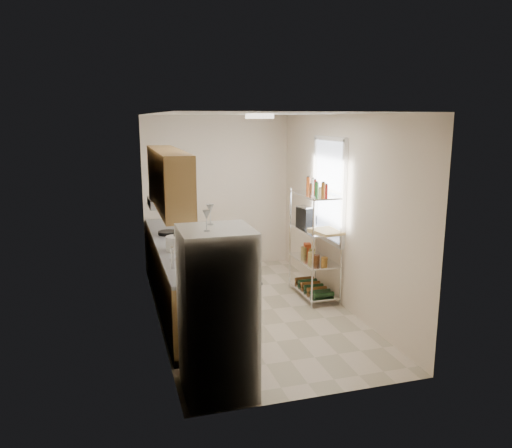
{
  "coord_description": "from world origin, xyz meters",
  "views": [
    {
      "loc": [
        -1.74,
        -6.08,
        2.55
      ],
      "look_at": [
        0.12,
        0.25,
        1.14
      ],
      "focal_mm": 35.0,
      "sensor_mm": 36.0,
      "label": 1
    }
  ],
  "objects": [
    {
      "name": "upper_cabinets",
      "position": [
        -1.05,
        0.1,
        1.81
      ],
      "size": [
        0.33,
        2.2,
        0.72
      ],
      "primitive_type": "cube",
      "color": "#A07544",
      "rests_on": "room"
    },
    {
      "name": "wine_glass_a",
      "position": [
        -0.89,
        -1.68,
        1.68
      ],
      "size": [
        0.07,
        0.07,
        0.19
      ],
      "primitive_type": null,
      "color": "silver",
      "rests_on": "refrigerator"
    },
    {
      "name": "cutting_board",
      "position": [
        1.08,
        0.04,
        1.03
      ],
      "size": [
        0.45,
        0.54,
        0.03
      ],
      "primitive_type": "cube",
      "rotation": [
        0.0,
        0.0,
        0.18
      ],
      "color": "tan",
      "rests_on": "bakers_rack"
    },
    {
      "name": "espresso_machine",
      "position": [
        0.97,
        0.61,
        1.15
      ],
      "size": [
        0.22,
        0.27,
        0.27
      ],
      "primitive_type": "cube",
      "rotation": [
        0.0,
        0.0,
        0.31
      ],
      "color": "black",
      "rests_on": "bakers_rack"
    },
    {
      "name": "frying_pan_small",
      "position": [
        -0.88,
        1.04,
        0.92
      ],
      "size": [
        0.22,
        0.22,
        0.04
      ],
      "primitive_type": "cylinder",
      "rotation": [
        0.0,
        0.0,
        0.12
      ],
      "color": "black",
      "rests_on": "counter_run"
    },
    {
      "name": "wine_glass_b",
      "position": [
        -0.97,
        -1.93,
        1.68
      ],
      "size": [
        0.07,
        0.07,
        0.18
      ],
      "primitive_type": null,
      "color": "silver",
      "rests_on": "refrigerator"
    },
    {
      "name": "window",
      "position": [
        1.23,
        0.35,
        1.55
      ],
      "size": [
        0.06,
        1.0,
        1.46
      ],
      "primitive_type": "cube",
      "color": "white",
      "rests_on": "room"
    },
    {
      "name": "frying_pan_large",
      "position": [
        -0.99,
        1.01,
        0.92
      ],
      "size": [
        0.31,
        0.31,
        0.05
      ],
      "primitive_type": "cylinder",
      "rotation": [
        0.0,
        0.0,
        0.11
      ],
      "color": "black",
      "rests_on": "counter_run"
    },
    {
      "name": "room",
      "position": [
        0.0,
        0.0,
        1.3
      ],
      "size": [
        2.52,
        4.42,
        2.62
      ],
      "color": "beige",
      "rests_on": "ground"
    },
    {
      "name": "refrigerator",
      "position": [
        -0.87,
        -1.84,
        0.79
      ],
      "size": [
        0.65,
        0.65,
        1.59
      ],
      "primitive_type": "cube",
      "color": "white",
      "rests_on": "ground"
    },
    {
      "name": "counter_run",
      "position": [
        -0.92,
        0.44,
        0.45
      ],
      "size": [
        0.63,
        3.51,
        0.9
      ],
      "color": "#A07544",
      "rests_on": "ground"
    },
    {
      "name": "range_hood",
      "position": [
        -1.0,
        0.9,
        1.39
      ],
      "size": [
        0.5,
        0.6,
        0.12
      ],
      "primitive_type": "cube",
      "color": "#B7BABC",
      "rests_on": "room"
    },
    {
      "name": "bakers_rack",
      "position": [
        1.0,
        0.3,
        1.11
      ],
      "size": [
        0.45,
        0.9,
        1.73
      ],
      "color": "silver",
      "rests_on": "ground"
    },
    {
      "name": "storage_bag",
      "position": [
        1.03,
        0.63,
        0.64
      ],
      "size": [
        0.12,
        0.15,
        0.15
      ],
      "primitive_type": "cube",
      "rotation": [
        0.0,
        0.0,
        -0.23
      ],
      "color": "#AC3A15",
      "rests_on": "bakers_rack"
    },
    {
      "name": "ceiling_dome",
      "position": [
        0.0,
        -0.3,
        2.57
      ],
      "size": [
        0.34,
        0.34,
        0.05
      ],
      "primitive_type": "cylinder",
      "color": "white",
      "rests_on": "room"
    },
    {
      "name": "rice_cooker",
      "position": [
        -1.0,
        0.06,
        0.99
      ],
      "size": [
        0.23,
        0.23,
        0.19
      ],
      "primitive_type": "cylinder",
      "color": "silver",
      "rests_on": "counter_run"
    }
  ]
}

